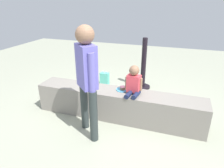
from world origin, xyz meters
The scene contains 10 objects.
ground_plane centered at (0.00, 0.00, 0.00)m, with size 12.00×12.00×0.00m, color #9B9E89.
concrete_ledge centered at (0.00, 0.00, 0.25)m, with size 2.90×0.45×0.51m, color gray.
child_seated centered at (0.27, -0.02, 0.72)m, with size 0.28×0.33×0.48m.
adult_standing centered at (-0.28, -0.58, 1.00)m, with size 0.39×0.38×1.65m.
cake_plate centered at (0.06, 0.08, 0.53)m, with size 0.22×0.22×0.07m.
gift_bag centered at (-0.74, 1.28, 0.16)m, with size 0.20×0.13×0.35m.
railing_post centered at (0.16, 1.43, 0.44)m, with size 0.36×0.36×1.17m.
water_bottle_near_gift centered at (1.07, 0.45, 0.10)m, with size 0.06×0.06×0.21m.
party_cup_red centered at (-1.10, 0.56, 0.05)m, with size 0.08×0.08×0.10m, color red.
handbag_black_leather centered at (0.18, 0.45, 0.10)m, with size 0.29×0.10×0.30m.
Camera 1 is at (0.92, -2.97, 1.96)m, focal length 32.51 mm.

